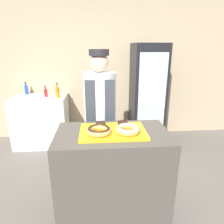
{
  "coord_description": "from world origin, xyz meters",
  "views": [
    {
      "loc": [
        -0.15,
        -1.78,
        1.76
      ],
      "look_at": [
        0.0,
        0.1,
        1.14
      ],
      "focal_mm": 32.0,
      "sensor_mm": 36.0,
      "label": 1
    }
  ],
  "objects_px": {
    "donut_chocolate_glaze": "(99,130)",
    "beverage_fridge": "(147,95)",
    "donut_light_glaze": "(128,129)",
    "baker_person": "(100,116)",
    "chest_freezer": "(42,121)",
    "serving_tray": "(113,132)",
    "brownie_back_left": "(100,124)",
    "bottle_blue": "(26,90)",
    "bottle_red": "(46,92)",
    "brownie_back_right": "(123,123)",
    "bottle_orange": "(57,92)"
  },
  "relations": [
    {
      "from": "donut_chocolate_glaze",
      "to": "bottle_blue",
      "type": "xyz_separation_m",
      "value": [
        -1.31,
        2.04,
        -0.02
      ]
    },
    {
      "from": "serving_tray",
      "to": "brownie_back_left",
      "type": "bearing_deg",
      "value": 129.77
    },
    {
      "from": "serving_tray",
      "to": "bottle_red",
      "type": "bearing_deg",
      "value": 120.72
    },
    {
      "from": "donut_chocolate_glaze",
      "to": "chest_freezer",
      "type": "relative_size",
      "value": 0.25
    },
    {
      "from": "serving_tray",
      "to": "brownie_back_left",
      "type": "height_order",
      "value": "brownie_back_left"
    },
    {
      "from": "chest_freezer",
      "to": "bottle_blue",
      "type": "distance_m",
      "value": 0.64
    },
    {
      "from": "brownie_back_right",
      "to": "chest_freezer",
      "type": "relative_size",
      "value": 0.1
    },
    {
      "from": "brownie_back_left",
      "to": "bottle_orange",
      "type": "relative_size",
      "value": 0.38
    },
    {
      "from": "brownie_back_right",
      "to": "bottle_blue",
      "type": "height_order",
      "value": "bottle_blue"
    },
    {
      "from": "donut_chocolate_glaze",
      "to": "brownie_back_right",
      "type": "xyz_separation_m",
      "value": [
        0.25,
        0.2,
        -0.02
      ]
    },
    {
      "from": "bottle_orange",
      "to": "brownie_back_left",
      "type": "bearing_deg",
      "value": -65.13
    },
    {
      "from": "brownie_back_left",
      "to": "bottle_blue",
      "type": "relative_size",
      "value": 0.43
    },
    {
      "from": "serving_tray",
      "to": "baker_person",
      "type": "height_order",
      "value": "baker_person"
    },
    {
      "from": "serving_tray",
      "to": "bottle_red",
      "type": "distance_m",
      "value": 2.04
    },
    {
      "from": "bottle_orange",
      "to": "donut_chocolate_glaze",
      "type": "bearing_deg",
      "value": -68.31
    },
    {
      "from": "bottle_red",
      "to": "serving_tray",
      "type": "bearing_deg",
      "value": -59.28
    },
    {
      "from": "serving_tray",
      "to": "bottle_blue",
      "type": "relative_size",
      "value": 2.77
    },
    {
      "from": "brownie_back_left",
      "to": "chest_freezer",
      "type": "relative_size",
      "value": 0.1
    },
    {
      "from": "donut_light_glaze",
      "to": "bottle_red",
      "type": "xyz_separation_m",
      "value": [
        -1.18,
        1.82,
        -0.03
      ]
    },
    {
      "from": "donut_chocolate_glaze",
      "to": "baker_person",
      "type": "xyz_separation_m",
      "value": [
        0.03,
        0.71,
        -0.11
      ]
    },
    {
      "from": "brownie_back_left",
      "to": "brownie_back_right",
      "type": "height_order",
      "value": "same"
    },
    {
      "from": "donut_light_glaze",
      "to": "bottle_orange",
      "type": "distance_m",
      "value": 1.97
    },
    {
      "from": "bottle_blue",
      "to": "bottle_red",
      "type": "bearing_deg",
      "value": -28.36
    },
    {
      "from": "donut_light_glaze",
      "to": "baker_person",
      "type": "xyz_separation_m",
      "value": [
        -0.24,
        0.71,
        -0.11
      ]
    },
    {
      "from": "donut_chocolate_glaze",
      "to": "donut_light_glaze",
      "type": "height_order",
      "value": "same"
    },
    {
      "from": "donut_light_glaze",
      "to": "baker_person",
      "type": "height_order",
      "value": "baker_person"
    },
    {
      "from": "serving_tray",
      "to": "bottle_blue",
      "type": "bearing_deg",
      "value": 126.22
    },
    {
      "from": "brownie_back_right",
      "to": "serving_tray",
      "type": "bearing_deg",
      "value": -129.77
    },
    {
      "from": "beverage_fridge",
      "to": "chest_freezer",
      "type": "distance_m",
      "value": 2.01
    },
    {
      "from": "baker_person",
      "to": "chest_freezer",
      "type": "bearing_deg",
      "value": 133.78
    },
    {
      "from": "brownie_back_left",
      "to": "bottle_blue",
      "type": "height_order",
      "value": "bottle_blue"
    },
    {
      "from": "brownie_back_right",
      "to": "bottle_orange",
      "type": "relative_size",
      "value": 0.38
    },
    {
      "from": "brownie_back_left",
      "to": "chest_freezer",
      "type": "height_order",
      "value": "brownie_back_left"
    },
    {
      "from": "brownie_back_left",
      "to": "beverage_fridge",
      "type": "xyz_separation_m",
      "value": [
        0.9,
        1.61,
        -0.09
      ]
    },
    {
      "from": "chest_freezer",
      "to": "bottle_red",
      "type": "relative_size",
      "value": 4.87
    },
    {
      "from": "bottle_blue",
      "to": "bottle_red",
      "type": "height_order",
      "value": "bottle_blue"
    },
    {
      "from": "serving_tray",
      "to": "bottle_red",
      "type": "xyz_separation_m",
      "value": [
        -1.04,
        1.76,
        0.02
      ]
    },
    {
      "from": "brownie_back_left",
      "to": "bottle_orange",
      "type": "bearing_deg",
      "value": 114.87
    },
    {
      "from": "bottle_orange",
      "to": "chest_freezer",
      "type": "bearing_deg",
      "value": 165.05
    },
    {
      "from": "baker_person",
      "to": "chest_freezer",
      "type": "xyz_separation_m",
      "value": [
        -1.06,
        1.11,
        -0.45
      ]
    },
    {
      "from": "baker_person",
      "to": "serving_tray",
      "type": "bearing_deg",
      "value": -80.41
    },
    {
      "from": "beverage_fridge",
      "to": "serving_tray",
      "type": "bearing_deg",
      "value": -114.11
    },
    {
      "from": "donut_chocolate_glaze",
      "to": "beverage_fridge",
      "type": "bearing_deg",
      "value": 63.12
    },
    {
      "from": "chest_freezer",
      "to": "bottle_red",
      "type": "xyz_separation_m",
      "value": [
        0.13,
        0.0,
        0.53
      ]
    },
    {
      "from": "donut_chocolate_glaze",
      "to": "brownie_back_left",
      "type": "relative_size",
      "value": 2.41
    },
    {
      "from": "bottle_blue",
      "to": "bottle_red",
      "type": "xyz_separation_m",
      "value": [
        0.4,
        -0.22,
        -0.01
      ]
    },
    {
      "from": "brownie_back_left",
      "to": "chest_freezer",
      "type": "xyz_separation_m",
      "value": [
        -1.06,
        1.61,
        -0.54
      ]
    },
    {
      "from": "donut_chocolate_glaze",
      "to": "beverage_fridge",
      "type": "distance_m",
      "value": 2.03
    },
    {
      "from": "chest_freezer",
      "to": "serving_tray",
      "type": "bearing_deg",
      "value": -56.24
    },
    {
      "from": "bottle_red",
      "to": "bottle_orange",
      "type": "distance_m",
      "value": 0.24
    }
  ]
}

